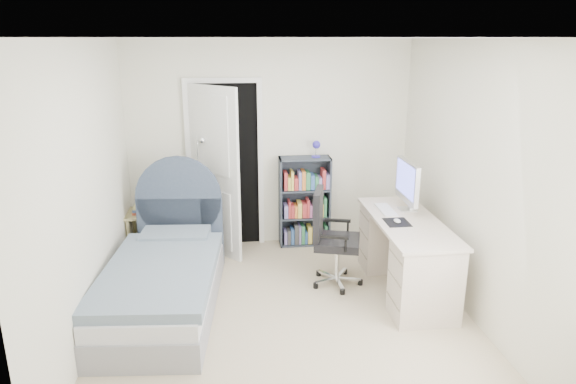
{
  "coord_description": "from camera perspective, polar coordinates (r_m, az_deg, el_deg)",
  "views": [
    {
      "loc": [
        -0.47,
        -4.32,
        2.5
      ],
      "look_at": [
        0.06,
        0.38,
        1.07
      ],
      "focal_mm": 32.0,
      "sensor_mm": 36.0,
      "label": 1
    }
  ],
  "objects": [
    {
      "name": "room_shell",
      "position": [
        4.52,
        -0.23,
        0.73
      ],
      "size": [
        3.5,
        3.7,
        2.6
      ],
      "color": "tan",
      "rests_on": "ground"
    },
    {
      "name": "door",
      "position": [
        6.09,
        -7.77,
        2.68
      ],
      "size": [
        0.92,
        0.62,
        2.06
      ],
      "color": "black",
      "rests_on": "ground"
    },
    {
      "name": "bed",
      "position": [
        5.13,
        -13.49,
        -9.27
      ],
      "size": [
        1.13,
        2.14,
        1.27
      ],
      "color": "gray",
      "rests_on": "ground"
    },
    {
      "name": "nightstand",
      "position": [
        6.25,
        -15.48,
        -3.26
      ],
      "size": [
        0.44,
        0.44,
        0.64
      ],
      "color": "tan",
      "rests_on": "ground"
    },
    {
      "name": "floor_lamp",
      "position": [
        6.2,
        -9.54,
        -1.52
      ],
      "size": [
        0.2,
        0.2,
        1.42
      ],
      "color": "silver",
      "rests_on": "ground"
    },
    {
      "name": "bookcase",
      "position": [
        6.37,
        1.92,
        -1.39
      ],
      "size": [
        0.62,
        0.27,
        1.32
      ],
      "color": "#353C48",
      "rests_on": "ground"
    },
    {
      "name": "desk",
      "position": [
        5.36,
        12.9,
        -6.51
      ],
      "size": [
        0.63,
        1.57,
        1.29
      ],
      "color": "beige",
      "rests_on": "ground"
    },
    {
      "name": "office_chair",
      "position": [
        5.34,
        4.65,
        -4.57
      ],
      "size": [
        0.56,
        0.58,
        1.03
      ],
      "color": "silver",
      "rests_on": "ground"
    }
  ]
}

